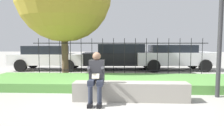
# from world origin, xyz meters

# --- Properties ---
(ground_plane) EXTENTS (60.00, 60.00, 0.00)m
(ground_plane) POSITION_xyz_m (0.00, 0.00, 0.00)
(ground_plane) COLOR #9E9B93
(stone_bench) EXTENTS (3.01, 0.50, 0.49)m
(stone_bench) POSITION_xyz_m (0.37, 0.00, 0.22)
(stone_bench) COLOR gray
(stone_bench) RESTS_ON ground_plane
(person_seated_reader) EXTENTS (0.42, 0.73, 1.29)m
(person_seated_reader) POSITION_xyz_m (-0.50, -0.29, 0.71)
(person_seated_reader) COLOR black
(person_seated_reader) RESTS_ON ground_plane
(grass_berm) EXTENTS (9.40, 2.46, 0.28)m
(grass_berm) POSITION_xyz_m (0.00, 1.93, 0.14)
(grass_berm) COLOR #569342
(grass_berm) RESTS_ON ground_plane
(iron_fence) EXTENTS (7.40, 0.03, 1.71)m
(iron_fence) POSITION_xyz_m (0.00, 3.57, 0.89)
(iron_fence) COLOR black
(iron_fence) RESTS_ON ground_plane
(car_parked_left) EXTENTS (4.07, 1.92, 1.35)m
(car_parked_left) POSITION_xyz_m (-3.98, 6.26, 0.73)
(car_parked_left) COLOR silver
(car_parked_left) RESTS_ON ground_plane
(car_parked_right) EXTENTS (4.41, 2.11, 1.40)m
(car_parked_right) POSITION_xyz_m (2.99, 6.45, 0.76)
(car_parked_right) COLOR silver
(car_parked_right) RESTS_ON ground_plane
(car_parked_center) EXTENTS (4.60, 2.09, 1.45)m
(car_parked_center) POSITION_xyz_m (0.19, 6.59, 0.76)
(car_parked_center) COLOR black
(car_parked_center) RESTS_ON ground_plane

